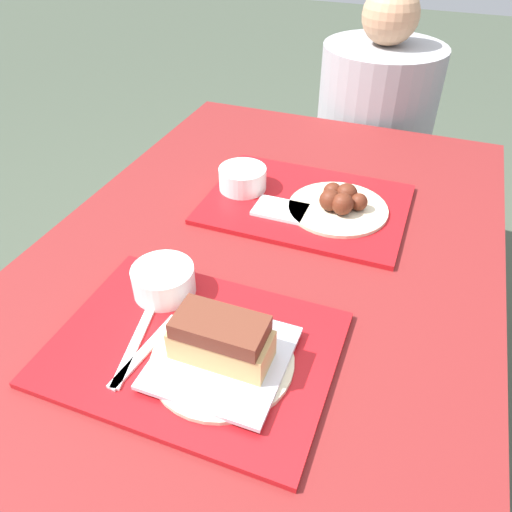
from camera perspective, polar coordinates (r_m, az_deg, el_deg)
name	(u,v)px	position (r m, az deg, el deg)	size (l,w,h in m)	color
ground_plane	(254,465)	(1.56, -0.25, -22.74)	(12.00, 12.00, 0.00)	#424C3D
picnic_table	(253,304)	(1.05, -0.35, -5.51)	(0.94, 1.55, 0.73)	maroon
picnic_bench_far	(346,188)	(1.99, 10.22, 7.71)	(0.89, 0.28, 0.44)	maroon
tray_near	(194,348)	(0.84, -7.13, -10.41)	(0.46, 0.34, 0.01)	#B21419
tray_far	(306,204)	(1.18, 5.72, 5.94)	(0.46, 0.34, 0.01)	#B21419
bowl_coleslaw_near	(163,279)	(0.92, -10.53, -2.61)	(0.11, 0.11, 0.05)	white
brisket_sandwich_plate	(222,348)	(0.79, -3.96, -10.48)	(0.23, 0.23, 0.09)	beige
plastic_fork_near	(134,347)	(0.85, -13.81, -10.02)	(0.05, 0.17, 0.00)	white
plastic_knife_near	(145,350)	(0.84, -12.53, -10.48)	(0.04, 0.17, 0.00)	white
condiment_packet	(216,315)	(0.88, -4.62, -6.69)	(0.04, 0.03, 0.01)	#A59E93
bowl_coleslaw_far	(243,177)	(1.21, -1.54, 8.99)	(0.11, 0.11, 0.05)	white
wings_plate_far	(340,203)	(1.15, 9.53, 6.02)	(0.23, 0.23, 0.06)	beige
napkin_far	(280,209)	(1.14, 2.79, 5.34)	(0.12, 0.08, 0.01)	white
person_seated_across	(376,110)	(1.84, 13.56, 15.95)	(0.40, 0.40, 0.65)	#9E9EA3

